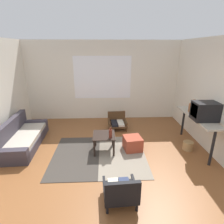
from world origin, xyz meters
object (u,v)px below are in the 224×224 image
Objects in this scene: coffee_table at (104,138)px; ottoman_orange at (133,143)px; armchair_striped_foreground at (121,191)px; crt_television at (205,111)px; clay_vase at (193,107)px; glass_bottle at (110,134)px; couch at (22,138)px; wicker_basket at (188,146)px; console_shelf at (198,119)px; armchair_by_window at (117,121)px.

coffee_table is 1.37× the size of ottoman_orange.
armchair_striped_foreground is 1.10× the size of crt_television.
crt_television is at bearing -90.33° from clay_vase.
clay_vase is 1.20× the size of glass_bottle.
crt_television is 2.22m from glass_bottle.
glass_bottle is at bearing -12.67° from couch.
crt_television is at bearing 35.68° from armchair_striped_foreground.
glass_bottle is at bearing 94.39° from armchair_striped_foreground.
couch reaches higher than armchair_striped_foreground.
wicker_basket is (1.96, 0.13, -0.44)m from glass_bottle.
console_shelf reaches higher than coffee_table.
armchair_by_window is (0.42, 1.38, -0.13)m from coffee_table.
coffee_table is 2.13m from wicker_basket.
crt_television reaches higher than couch.
coffee_table is 1.69m from armchair_striped_foreground.
glass_bottle is (-0.12, 1.50, 0.30)m from armchair_striped_foreground.
crt_television reaches higher than glass_bottle.
ottoman_orange is 0.26× the size of console_shelf.
glass_bottle is 2.01m from wicker_basket.
clay_vase is (2.31, 0.35, 0.65)m from coffee_table.
glass_bottle is (-2.16, -0.23, -0.23)m from console_shelf.
couch is at bearing 170.75° from coffee_table.
coffee_table reaches higher than wicker_basket.
armchair_by_window is at bearing 73.13° from coffee_table.
crt_television is (1.89, -1.58, 0.87)m from armchair_by_window.
console_shelf is (4.45, -0.29, 0.56)m from couch.
crt_television is (2.04, 1.46, 0.84)m from armchair_striped_foreground.
coffee_table is at bearing -178.45° from console_shelf.
clay_vase is (2.04, 2.02, 0.75)m from armchair_striped_foreground.
crt_television reaches higher than armchair_striped_foreground.
ottoman_orange is at bearing 171.63° from crt_television.
glass_bottle is at bearing -166.46° from clay_vase.
armchair_by_window is 1.10× the size of crt_television.
clay_vase is (0.00, 0.29, 0.22)m from console_shelf.
wicker_basket is at bearing -5.21° from couch.
ottoman_orange is 1.61× the size of glass_bottle.
wicker_basket is at bearing -39.86° from armchair_by_window.
armchair_striped_foreground is at bearing -39.91° from couch.
coffee_table is 2.35m from console_shelf.
couch reaches higher than wicker_basket.
glass_bottle is at bearing -160.93° from ottoman_orange.
clay_vase reaches higher than wicker_basket.
clay_vase is (0.00, 0.56, -0.09)m from crt_television.
couch is 7.22× the size of glass_bottle.
clay_vase reaches higher than couch.
couch is 4.52m from clay_vase.
couch is 4.50m from console_shelf.
coffee_table is 2.43m from crt_television.
armchair_by_window is 1.38m from ottoman_orange.
clay_vase is (1.59, 0.32, 0.83)m from ottoman_orange.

